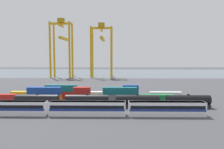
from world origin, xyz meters
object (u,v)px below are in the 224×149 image
at_px(freight_tank_row, 112,101).
at_px(gantry_crane_central, 102,44).
at_px(passenger_train, 87,108).
at_px(shipping_container_0, 7,98).
at_px(shipping_container_11, 96,95).
at_px(gantry_crane_west, 62,43).
at_px(shipping_container_5, 120,98).

xyz_separation_m(freight_tank_row, gantry_crane_central, (-10.08, 106.84, 23.52)).
relative_size(passenger_train, shipping_container_0, 10.65).
bearing_deg(freight_tank_row, passenger_train, -123.59).
relative_size(passenger_train, gantry_crane_central, 1.54).
bearing_deg(passenger_train, freight_tank_row, 56.41).
bearing_deg(shipping_container_11, gantry_crane_west, 110.77).
xyz_separation_m(shipping_container_5, gantry_crane_central, (-12.61, 97.91, 24.30)).
height_order(shipping_container_0, shipping_container_5, same).
bearing_deg(freight_tank_row, gantry_crane_central, 95.39).
distance_m(shipping_container_0, gantry_crane_central, 104.71).
distance_m(passenger_train, gantry_crane_central, 119.20).
xyz_separation_m(shipping_container_0, shipping_container_5, (40.67, 0.00, 0.00)).
xyz_separation_m(shipping_container_5, shipping_container_11, (-9.19, 6.35, 0.00)).
bearing_deg(freight_tank_row, shipping_container_11, 113.56).
bearing_deg(shipping_container_5, passenger_train, -115.82).
xyz_separation_m(passenger_train, freight_tank_row, (6.62, 9.97, -0.07)).
xyz_separation_m(gantry_crane_west, gantry_crane_central, (31.13, 0.47, -1.34)).
xyz_separation_m(freight_tank_row, shipping_container_0, (-38.15, 8.93, -0.78)).
bearing_deg(shipping_container_11, passenger_train, -89.91).
bearing_deg(passenger_train, shipping_container_5, 64.18).
bearing_deg(shipping_container_0, shipping_container_5, 0.00).
bearing_deg(freight_tank_row, gantry_crane_west, 111.18).
bearing_deg(shipping_container_0, freight_tank_row, -13.18).
xyz_separation_m(passenger_train, shipping_container_11, (-0.04, 25.26, -0.84)).
relative_size(shipping_container_5, gantry_crane_west, 0.27).
bearing_deg(shipping_container_0, gantry_crane_west, 91.80).
height_order(freight_tank_row, gantry_crane_west, gantry_crane_west).
xyz_separation_m(passenger_train, shipping_container_0, (-31.52, 18.90, -0.84)).
relative_size(shipping_container_0, gantry_crane_west, 0.13).
relative_size(gantry_crane_west, gantry_crane_central, 1.08).
xyz_separation_m(shipping_container_0, gantry_crane_central, (28.06, 97.91, 24.30)).
xyz_separation_m(freight_tank_row, shipping_container_5, (2.53, 8.93, -0.78)).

